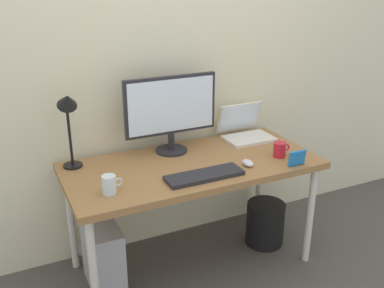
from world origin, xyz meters
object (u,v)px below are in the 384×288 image
at_px(keyboard, 204,175).
at_px(computer_tower, 103,256).
at_px(desk_lamp, 68,113).
at_px(desk, 192,172).
at_px(wastebasket, 265,223).
at_px(mouse, 248,163).
at_px(laptop, 245,129).
at_px(glass_cup, 109,185).
at_px(photo_frame, 297,158).
at_px(coffee_mug, 280,150).
at_px(monitor, 171,109).

bearing_deg(keyboard, computer_tower, 157.02).
bearing_deg(desk_lamp, desk, -18.51).
distance_m(keyboard, wastebasket, 0.84).
height_order(keyboard, mouse, mouse).
bearing_deg(laptop, desk_lamp, -179.05).
bearing_deg(desk_lamp, glass_cup, -74.94).
xyz_separation_m(desk_lamp, mouse, (0.93, -0.39, -0.32)).
height_order(glass_cup, photo_frame, glass_cup).
height_order(desk_lamp, computer_tower, desk_lamp).
bearing_deg(laptop, desk, -155.07).
bearing_deg(desk_lamp, coffee_mug, -17.06).
bearing_deg(glass_cup, desk, 17.15).
relative_size(mouse, wastebasket, 0.30).
distance_m(desk_lamp, computer_tower, 0.86).
bearing_deg(mouse, wastebasket, 32.10).
distance_m(monitor, keyboard, 0.50).
height_order(desk, wastebasket, desk).
relative_size(glass_cup, wastebasket, 0.36).
distance_m(coffee_mug, computer_tower, 1.23).
relative_size(monitor, desk_lamp, 1.24).
height_order(mouse, wastebasket, mouse).
distance_m(mouse, coffee_mug, 0.25).
xyz_separation_m(mouse, glass_cup, (-0.82, 0.01, 0.03)).
distance_m(coffee_mug, photo_frame, 0.16).
bearing_deg(laptop, glass_cup, -158.99).
bearing_deg(wastebasket, computer_tower, 178.87).
xyz_separation_m(laptop, computer_tower, (-1.08, -0.21, -0.56)).
xyz_separation_m(desk, desk_lamp, (-0.65, 0.22, 0.40)).
bearing_deg(glass_cup, wastebasket, 8.68).
distance_m(desk, mouse, 0.34).
height_order(desk_lamp, coffee_mug, desk_lamp).
bearing_deg(computer_tower, desk_lamp, 112.35).
relative_size(desk_lamp, glass_cup, 4.39).
xyz_separation_m(desk, glass_cup, (-0.54, -0.17, 0.11)).
bearing_deg(coffee_mug, laptop, 92.48).
bearing_deg(computer_tower, glass_cup, -82.92).
relative_size(laptop, wastebasket, 1.07).
bearing_deg(coffee_mug, photo_frame, -86.61).
bearing_deg(glass_cup, coffee_mug, 1.35).
distance_m(desk_lamp, mouse, 1.06).
distance_m(desk, coffee_mug, 0.55).
relative_size(laptop, glass_cup, 2.97).
distance_m(desk, laptop, 0.57).
distance_m(keyboard, photo_frame, 0.57).
xyz_separation_m(desk, photo_frame, (0.53, -0.30, 0.11)).
bearing_deg(wastebasket, desk, -179.97).
bearing_deg(wastebasket, photo_frame, -94.66).
xyz_separation_m(desk_lamp, glass_cup, (0.10, -0.39, -0.29)).
xyz_separation_m(monitor, computer_tower, (-0.53, -0.19, -0.78)).
bearing_deg(coffee_mug, keyboard, -173.17).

